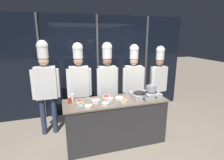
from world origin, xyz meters
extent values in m
plane|color=gray|center=(0.00, 0.00, 0.00)|extent=(24.00, 24.00, 0.00)
cube|color=black|center=(0.00, 1.66, 1.35)|extent=(5.20, 0.04, 2.70)
cube|color=#47474C|center=(-1.47, 1.62, 1.35)|extent=(0.05, 0.05, 2.70)
cube|color=#47474C|center=(0.00, 1.62, 1.35)|extent=(0.05, 0.05, 2.70)
cube|color=#47474C|center=(1.47, 1.62, 1.35)|extent=(0.05, 0.05, 2.70)
cube|color=#2D2D30|center=(0.00, 0.00, 0.45)|extent=(1.98, 0.64, 0.90)
cube|color=#756656|center=(0.00, 0.00, 0.91)|extent=(2.04, 0.67, 0.03)
cube|color=#B2B5BA|center=(0.64, -0.01, 0.98)|extent=(0.58, 0.38, 0.10)
cylinder|color=black|center=(0.50, -0.01, 1.03)|extent=(0.23, 0.23, 0.01)
cylinder|color=black|center=(0.50, -0.21, 0.98)|extent=(0.03, 0.01, 0.03)
cylinder|color=black|center=(0.77, -0.01, 1.03)|extent=(0.23, 0.23, 0.01)
cylinder|color=black|center=(0.77, -0.21, 0.98)|extent=(0.03, 0.01, 0.03)
cylinder|color=#232326|center=(0.50, -0.01, 1.04)|extent=(0.26, 0.26, 0.01)
cone|color=#232326|center=(0.50, -0.01, 1.07)|extent=(0.28, 0.28, 0.05)
cylinder|color=black|center=(0.50, -0.25, 1.08)|extent=(0.02, 0.21, 0.02)
cylinder|color=#93969B|center=(0.77, -0.01, 1.10)|extent=(0.20, 0.20, 0.12)
torus|color=#93969B|center=(0.77, -0.01, 1.16)|extent=(0.21, 0.21, 0.01)
torus|color=#93969B|center=(0.66, -0.01, 1.14)|extent=(0.01, 0.05, 0.05)
torus|color=#93969B|center=(0.88, -0.01, 1.14)|extent=(0.01, 0.05, 0.05)
cylinder|color=red|center=(-0.89, 0.09, 0.99)|extent=(0.06, 0.06, 0.12)
cone|color=white|center=(-0.89, 0.09, 1.07)|extent=(0.05, 0.05, 0.03)
cylinder|color=white|center=(-0.82, 0.16, 1.00)|extent=(0.06, 0.06, 0.15)
cone|color=white|center=(-0.82, 0.16, 1.10)|extent=(0.05, 0.05, 0.04)
cylinder|color=white|center=(-0.11, 0.00, 0.96)|extent=(0.12, 0.12, 0.05)
torus|color=white|center=(-0.11, 0.00, 0.98)|extent=(0.12, 0.12, 0.01)
cylinder|color=silver|center=(-0.11, 0.00, 0.97)|extent=(0.10, 0.10, 0.03)
cylinder|color=white|center=(-0.41, -0.02, 0.95)|extent=(0.16, 0.16, 0.05)
torus|color=white|center=(-0.41, -0.02, 0.98)|extent=(0.16, 0.16, 0.01)
cylinder|color=#EAA893|center=(-0.41, -0.02, 0.96)|extent=(0.13, 0.13, 0.03)
cylinder|color=white|center=(-0.69, -0.09, 0.95)|extent=(0.11, 0.11, 0.05)
torus|color=white|center=(-0.69, -0.09, 0.98)|extent=(0.12, 0.12, 0.01)
cylinder|color=#4C9E47|center=(-0.69, -0.09, 0.97)|extent=(0.09, 0.09, 0.03)
cylinder|color=white|center=(-0.58, -0.21, 0.95)|extent=(0.14, 0.14, 0.04)
torus|color=white|center=(-0.58, -0.21, 0.97)|extent=(0.14, 0.14, 0.01)
cylinder|color=beige|center=(-0.58, -0.21, 0.96)|extent=(0.12, 0.12, 0.02)
cylinder|color=white|center=(-0.26, -0.21, 0.96)|extent=(0.13, 0.13, 0.05)
torus|color=white|center=(-0.26, -0.21, 0.98)|extent=(0.13, 0.13, 0.01)
cylinder|color=silver|center=(-0.26, -0.21, 0.97)|extent=(0.11, 0.11, 0.03)
cylinder|color=white|center=(-0.70, 0.06, 0.95)|extent=(0.14, 0.14, 0.05)
torus|color=white|center=(-0.70, 0.06, 0.98)|extent=(0.14, 0.14, 0.01)
cylinder|color=#B22D1E|center=(-0.70, 0.06, 0.97)|extent=(0.12, 0.12, 0.03)
cylinder|color=white|center=(0.09, 0.03, 0.95)|extent=(0.17, 0.17, 0.03)
torus|color=white|center=(0.09, 0.03, 0.96)|extent=(0.17, 0.17, 0.01)
cylinder|color=white|center=(0.09, 0.03, 0.96)|extent=(0.14, 0.14, 0.02)
cylinder|color=white|center=(-0.15, 0.16, 0.95)|extent=(0.16, 0.16, 0.04)
torus|color=white|center=(-0.15, 0.16, 0.97)|extent=(0.16, 0.16, 0.01)
cylinder|color=red|center=(-0.15, 0.16, 0.96)|extent=(0.13, 0.13, 0.02)
cylinder|color=white|center=(0.12, -0.16, 0.95)|extent=(0.13, 0.13, 0.04)
torus|color=white|center=(0.12, -0.16, 0.97)|extent=(0.13, 0.13, 0.01)
cylinder|color=orange|center=(0.12, -0.16, 0.96)|extent=(0.10, 0.10, 0.02)
cube|color=#B2B5BA|center=(-0.46, 0.22, 0.93)|extent=(0.16, 0.10, 0.01)
ellipsoid|color=#B2B5BA|center=(-0.35, 0.16, 0.94)|extent=(0.10, 0.09, 0.02)
cylinder|color=#2D3856|center=(-1.21, 0.76, 0.42)|extent=(0.11, 0.11, 0.85)
cylinder|color=#2D3856|center=(-1.45, 0.76, 0.42)|extent=(0.11, 0.11, 0.85)
cube|color=white|center=(-1.33, 0.76, 1.19)|extent=(0.44, 0.23, 0.69)
cylinder|color=white|center=(-1.08, 0.73, 1.18)|extent=(0.09, 0.09, 0.63)
cylinder|color=white|center=(-1.57, 0.72, 1.18)|extent=(0.09, 0.09, 0.63)
sphere|color=beige|center=(-1.33, 0.76, 1.66)|extent=(0.20, 0.20, 0.20)
cylinder|color=white|center=(-1.33, 0.76, 1.84)|extent=(0.21, 0.21, 0.25)
sphere|color=white|center=(-1.33, 0.76, 1.97)|extent=(0.23, 0.23, 0.23)
cylinder|color=#2D3856|center=(-0.51, 0.73, 0.42)|extent=(0.11, 0.11, 0.84)
cylinder|color=#2D3856|center=(-0.73, 0.74, 0.42)|extent=(0.11, 0.11, 0.84)
cube|color=white|center=(-0.62, 0.74, 1.17)|extent=(0.43, 0.24, 0.68)
cylinder|color=white|center=(-0.39, 0.69, 1.16)|extent=(0.08, 0.08, 0.62)
cylinder|color=white|center=(-0.85, 0.72, 1.16)|extent=(0.08, 0.08, 0.62)
sphere|color=tan|center=(-0.62, 0.74, 1.64)|extent=(0.20, 0.20, 0.20)
cylinder|color=white|center=(-0.62, 0.74, 1.80)|extent=(0.21, 0.21, 0.22)
sphere|color=white|center=(-0.62, 0.74, 1.91)|extent=(0.23, 0.23, 0.23)
cylinder|color=#4C4C51|center=(0.11, 0.66, 0.41)|extent=(0.10, 0.10, 0.83)
cylinder|color=#4C4C51|center=(-0.09, 0.66, 0.41)|extent=(0.10, 0.10, 0.83)
cube|color=white|center=(0.01, 0.66, 1.16)|extent=(0.38, 0.20, 0.67)
cylinder|color=white|center=(0.22, 0.62, 1.15)|extent=(0.08, 0.08, 0.62)
cylinder|color=white|center=(-0.20, 0.62, 1.15)|extent=(0.08, 0.08, 0.62)
sphere|color=#A87A5B|center=(0.01, 0.66, 1.62)|extent=(0.20, 0.20, 0.20)
cylinder|color=white|center=(0.01, 0.66, 1.80)|extent=(0.21, 0.21, 0.25)
sphere|color=white|center=(0.01, 0.66, 1.92)|extent=(0.22, 0.22, 0.22)
cylinder|color=#2D3856|center=(0.80, 0.71, 0.40)|extent=(0.11, 0.11, 0.81)
cylinder|color=#2D3856|center=(0.58, 0.74, 0.40)|extent=(0.11, 0.11, 0.81)
cube|color=white|center=(0.69, 0.73, 1.13)|extent=(0.44, 0.28, 0.65)
cylinder|color=white|center=(0.91, 0.66, 1.12)|extent=(0.08, 0.08, 0.60)
cylinder|color=white|center=(0.46, 0.73, 1.12)|extent=(0.08, 0.08, 0.60)
sphere|color=beige|center=(0.69, 0.73, 1.58)|extent=(0.19, 0.19, 0.19)
cylinder|color=white|center=(0.69, 0.73, 1.75)|extent=(0.20, 0.20, 0.23)
sphere|color=white|center=(0.69, 0.73, 1.86)|extent=(0.22, 0.22, 0.22)
cylinder|color=#232326|center=(1.46, 0.69, 0.39)|extent=(0.10, 0.10, 0.78)
cylinder|color=#232326|center=(1.26, 0.66, 0.39)|extent=(0.10, 0.10, 0.78)
cube|color=white|center=(1.36, 0.67, 1.10)|extent=(0.40, 0.25, 0.63)
cylinder|color=white|center=(1.57, 0.67, 1.09)|extent=(0.08, 0.08, 0.58)
cylinder|color=white|center=(1.15, 0.61, 1.09)|extent=(0.08, 0.08, 0.58)
sphere|color=#A87A5B|center=(1.36, 0.67, 1.54)|extent=(0.19, 0.19, 0.19)
cylinder|color=white|center=(1.36, 0.67, 1.70)|extent=(0.20, 0.20, 0.23)
sphere|color=white|center=(1.36, 0.67, 1.82)|extent=(0.21, 0.21, 0.21)
camera|label=1|loc=(-1.01, -3.08, 2.18)|focal=28.00mm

